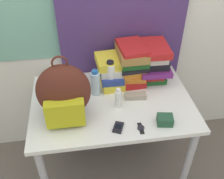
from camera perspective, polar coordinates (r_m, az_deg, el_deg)
name	(u,v)px	position (r m, az deg, el deg)	size (l,w,h in m)	color
wall_back	(102,9)	(1.95, -2.18, 17.16)	(6.00, 0.06, 2.50)	silver
curtain_blue	(123,11)	(1.92, 2.42, 16.78)	(0.94, 0.04, 2.50)	#4C336B
desk	(112,112)	(1.88, 0.00, -4.91)	(1.10, 0.74, 0.77)	silver
backpack	(64,94)	(1.61, -10.44, -0.87)	(0.33, 0.24, 0.44)	#512319
book_stack_left	(111,70)	(1.91, -0.16, 4.26)	(0.23, 0.28, 0.22)	yellow
book_stack_center	(132,63)	(1.91, 4.30, 5.86)	(0.22, 0.28, 0.30)	red
book_stack_right	(153,62)	(1.96, 8.89, 6.03)	(0.24, 0.29, 0.29)	#1E5623
water_bottle	(95,83)	(1.82, -3.65, 1.44)	(0.06, 0.06, 0.19)	silver
sports_bottle	(110,76)	(1.85, -0.38, 2.94)	(0.08, 0.08, 0.23)	white
sunscreen_bottle	(118,98)	(1.72, 1.34, -1.97)	(0.04, 0.04, 0.15)	white
cell_phone	(118,127)	(1.62, 1.39, -8.24)	(0.08, 0.10, 0.02)	black
sunglasses_case	(135,96)	(1.83, 5.06, -1.40)	(0.15, 0.07, 0.04)	gray
camera_pouch	(165,120)	(1.66, 11.46, -6.51)	(0.11, 0.09, 0.06)	#234C33
wristwatch	(141,128)	(1.63, 6.29, -8.33)	(0.04, 0.09, 0.01)	black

